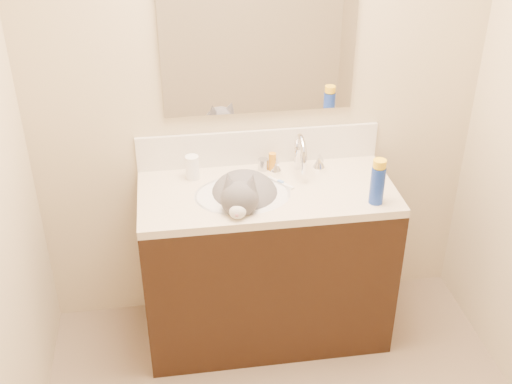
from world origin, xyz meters
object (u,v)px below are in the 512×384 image
object	(u,v)px
basin	(243,207)
cat	(244,199)
spray_can	(377,185)
vanity_cabinet	(266,266)
silver_jar	(263,164)
pill_bottle	(192,167)
amber_bottle	(272,162)
faucet	(299,157)

from	to	relation	value
basin	cat	size ratio (longest dim) A/B	0.93
spray_can	vanity_cabinet	bearing A→B (deg)	158.25
basin	silver_jar	world-z (taller)	silver_jar
cat	silver_jar	distance (m)	0.26
vanity_cabinet	pill_bottle	bearing A→B (deg)	154.90
basin	silver_jar	distance (m)	0.28
basin	spray_can	bearing A→B (deg)	-14.90
cat	amber_bottle	size ratio (longest dim) A/B	5.30
faucet	silver_jar	world-z (taller)	faucet
basin	cat	xyz separation A→B (m)	(0.01, -0.01, 0.05)
faucet	basin	bearing A→B (deg)	-150.88
cat	amber_bottle	world-z (taller)	cat
cat	amber_bottle	xyz separation A→B (m)	(0.17, 0.22, 0.06)
basin	cat	distance (m)	0.05
amber_bottle	basin	bearing A→B (deg)	-129.47
cat	silver_jar	world-z (taller)	cat
silver_jar	amber_bottle	bearing A→B (deg)	-10.86
vanity_cabinet	silver_jar	bearing A→B (deg)	86.43
vanity_cabinet	basin	xyz separation A→B (m)	(-0.12, -0.03, 0.38)
vanity_cabinet	basin	world-z (taller)	basin
pill_bottle	amber_bottle	xyz separation A→B (m)	(0.39, 0.03, -0.01)
cat	spray_can	size ratio (longest dim) A/B	2.74
cat	pill_bottle	xyz separation A→B (m)	(-0.22, 0.19, 0.08)
basin	amber_bottle	bearing A→B (deg)	50.53
spray_can	basin	bearing A→B (deg)	165.10
silver_jar	basin	bearing A→B (deg)	-120.79
cat	vanity_cabinet	bearing A→B (deg)	32.20
silver_jar	vanity_cabinet	bearing A→B (deg)	-93.57
vanity_cabinet	basin	distance (m)	0.40
vanity_cabinet	spray_can	bearing A→B (deg)	-21.75
faucet	vanity_cabinet	bearing A→B (deg)	-142.71
vanity_cabinet	cat	world-z (taller)	cat
vanity_cabinet	faucet	bearing A→B (deg)	37.29
faucet	silver_jar	size ratio (longest dim) A/B	4.84
vanity_cabinet	amber_bottle	world-z (taller)	amber_bottle
vanity_cabinet	pill_bottle	size ratio (longest dim) A/B	10.18
amber_bottle	spray_can	bearing A→B (deg)	-41.95
basin	amber_bottle	distance (m)	0.30
faucet	amber_bottle	size ratio (longest dim) A/B	3.08
vanity_cabinet	basin	size ratio (longest dim) A/B	2.67
cat	spray_can	xyz separation A→B (m)	(0.58, -0.15, 0.11)
silver_jar	spray_can	size ratio (longest dim) A/B	0.33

